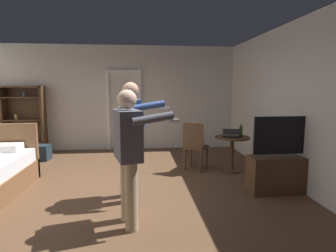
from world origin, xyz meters
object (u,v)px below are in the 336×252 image
laptop (231,134)px  suitcase_dark (37,153)px  person_blue_shirt (129,148)px  bookshelf (24,117)px  wooden_chair (195,144)px  tv_flatscreen (283,169)px  bottle_on_table (241,132)px  person_striped_shirt (132,132)px  side_table (232,148)px

laptop → suitcase_dark: (-4.16, 1.33, -0.58)m
laptop → person_blue_shirt: size_ratio=0.25×
bookshelf → wooden_chair: (4.01, -2.01, -0.39)m
bookshelf → tv_flatscreen: bearing=-32.2°
wooden_chair → bottle_on_table: bearing=-11.9°
tv_flatscreen → suitcase_dark: (-4.65, 2.44, -0.19)m
person_striped_shirt → wooden_chair: bearing=46.8°
bookshelf → bottle_on_table: bookshelf is taller
bookshelf → bottle_on_table: size_ratio=6.60×
wooden_chair → laptop: bearing=-11.8°
bookshelf → side_table: bookshelf is taller
bookshelf → laptop: size_ratio=4.21×
laptop → bottle_on_table: bearing=-12.0°
wooden_chair → person_blue_shirt: bearing=-120.1°
laptop → wooden_chair: size_ratio=0.41×
bookshelf → side_table: (4.74, -2.11, -0.46)m
tv_flatscreen → side_table: tv_flatscreen is taller
bottle_on_table → wooden_chair: wooden_chair is taller
bookshelf → suitcase_dark: bearing=-56.4°
laptop → wooden_chair: 0.73m
person_striped_shirt → person_blue_shirt: bearing=-91.1°
laptop → side_table: bearing=44.2°
tv_flatscreen → bottle_on_table: 1.20m
tv_flatscreen → side_table: size_ratio=1.74×
person_blue_shirt → suitcase_dark: size_ratio=2.81×
person_striped_shirt → bookshelf: bearing=130.4°
bookshelf → person_blue_shirt: 4.97m
bottle_on_table → wooden_chair: 0.93m
bookshelf → suitcase_dark: (0.55, -0.82, -0.76)m
side_table → laptop: (-0.04, -0.04, 0.28)m
bookshelf → person_striped_shirt: 4.33m
bookshelf → side_table: 5.21m
tv_flatscreen → person_striped_shirt: 2.47m
bottle_on_table → laptop: bearing=168.0°
side_table → suitcase_dark: 4.40m
suitcase_dark → wooden_chair: bearing=-12.9°
wooden_chair → person_blue_shirt: person_blue_shirt is taller
bookshelf → tv_flatscreen: (5.19, -3.27, -0.57)m
side_table → bottle_on_table: size_ratio=2.70×
side_table → person_striped_shirt: person_striped_shirt is taller
bookshelf → tv_flatscreen: bookshelf is taller
laptop → bottle_on_table: bottle_on_table is taller
side_table → wooden_chair: size_ratio=0.71×
tv_flatscreen → side_table: bearing=111.1°
side_table → wooden_chair: (-0.73, 0.10, 0.07)m
side_table → suitcase_dark: size_ratio=1.20×
bottle_on_table → person_blue_shirt: 2.85m
wooden_chair → suitcase_dark: size_ratio=1.70×
person_blue_shirt → person_striped_shirt: bearing=88.9°
side_table → person_blue_shirt: 2.84m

